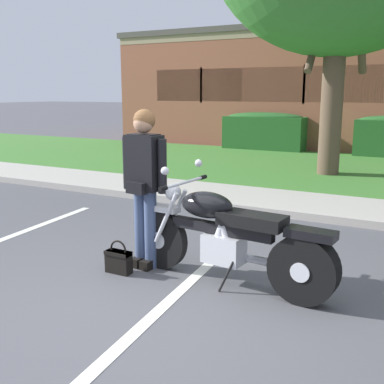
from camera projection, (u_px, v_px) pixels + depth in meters
name	position (u px, v px, depth m)	size (l,w,h in m)	color
ground_plane	(167.00, 301.00, 4.29)	(140.00, 140.00, 0.00)	#4C4C51
curb_strip	(280.00, 212.00, 7.21)	(60.00, 0.20, 0.12)	#ADA89E
concrete_walk	(296.00, 202.00, 7.95)	(60.00, 1.50, 0.08)	#ADA89E
grass_lawn	(340.00, 170.00, 11.29)	(60.00, 6.23, 0.06)	#3D752D
stall_stripe_1	(178.00, 293.00, 4.46)	(0.12, 4.40, 0.01)	silver
motorcycle	(234.00, 239.00, 4.53)	(2.24, 0.82, 1.18)	black
rider_person	(144.00, 177.00, 4.94)	(0.57, 0.32, 1.70)	black
handbag	(119.00, 260.00, 4.93)	(0.28, 0.13, 0.36)	black
hedge_left	(264.00, 131.00, 15.19)	(2.62, 0.90, 1.24)	#235623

